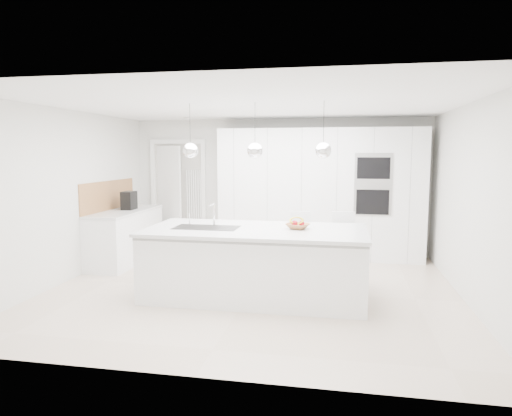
% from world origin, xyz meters
% --- Properties ---
extents(floor, '(5.50, 5.50, 0.00)m').
position_xyz_m(floor, '(0.00, 0.00, 0.00)').
color(floor, beige).
rests_on(floor, ground).
extents(wall_back, '(5.50, 0.00, 5.50)m').
position_xyz_m(wall_back, '(0.00, 2.50, 1.25)').
color(wall_back, silver).
rests_on(wall_back, ground).
extents(wall_left, '(0.00, 5.00, 5.00)m').
position_xyz_m(wall_left, '(-2.75, 0.00, 1.25)').
color(wall_left, silver).
rests_on(wall_left, ground).
extents(ceiling, '(5.50, 5.50, 0.00)m').
position_xyz_m(ceiling, '(0.00, 0.00, 2.50)').
color(ceiling, white).
rests_on(ceiling, wall_back).
extents(tall_cabinets, '(3.60, 0.60, 2.30)m').
position_xyz_m(tall_cabinets, '(0.80, 2.20, 1.15)').
color(tall_cabinets, white).
rests_on(tall_cabinets, floor).
extents(oven_stack, '(0.62, 0.04, 1.05)m').
position_xyz_m(oven_stack, '(1.70, 1.89, 1.35)').
color(oven_stack, '#A5A5A8').
rests_on(oven_stack, tall_cabinets).
extents(doorway_frame, '(1.11, 0.08, 2.13)m').
position_xyz_m(doorway_frame, '(-1.95, 2.47, 1.02)').
color(doorway_frame, white).
rests_on(doorway_frame, floor).
extents(hallway_door, '(0.76, 0.38, 2.00)m').
position_xyz_m(hallway_door, '(-2.20, 2.42, 1.00)').
color(hallway_door, white).
rests_on(hallway_door, floor).
extents(radiator, '(0.32, 0.04, 1.40)m').
position_xyz_m(radiator, '(-1.63, 2.46, 0.85)').
color(radiator, white).
rests_on(radiator, floor).
extents(left_base_cabinets, '(0.60, 1.80, 0.86)m').
position_xyz_m(left_base_cabinets, '(-2.45, 1.20, 0.43)').
color(left_base_cabinets, white).
rests_on(left_base_cabinets, floor).
extents(left_worktop, '(0.62, 1.82, 0.04)m').
position_xyz_m(left_worktop, '(-2.45, 1.20, 0.88)').
color(left_worktop, silver).
rests_on(left_worktop, left_base_cabinets).
extents(oak_backsplash, '(0.02, 1.80, 0.50)m').
position_xyz_m(oak_backsplash, '(-2.74, 1.20, 1.15)').
color(oak_backsplash, '#AB7646').
rests_on(oak_backsplash, wall_left).
extents(island_base, '(2.80, 1.20, 0.86)m').
position_xyz_m(island_base, '(0.10, -0.30, 0.43)').
color(island_base, white).
rests_on(island_base, floor).
extents(island_worktop, '(2.84, 1.40, 0.04)m').
position_xyz_m(island_worktop, '(0.10, -0.25, 0.88)').
color(island_worktop, silver).
rests_on(island_worktop, island_base).
extents(island_sink, '(0.84, 0.44, 0.18)m').
position_xyz_m(island_sink, '(-0.55, -0.30, 0.82)').
color(island_sink, '#3F3F42').
rests_on(island_sink, island_worktop).
extents(island_tap, '(0.02, 0.02, 0.30)m').
position_xyz_m(island_tap, '(-0.50, -0.10, 1.05)').
color(island_tap, white).
rests_on(island_tap, island_worktop).
extents(pendant_left, '(0.20, 0.20, 0.20)m').
position_xyz_m(pendant_left, '(-0.75, -0.30, 1.90)').
color(pendant_left, white).
rests_on(pendant_left, ceiling).
extents(pendant_mid, '(0.20, 0.20, 0.20)m').
position_xyz_m(pendant_mid, '(0.10, -0.30, 1.90)').
color(pendant_mid, white).
rests_on(pendant_mid, ceiling).
extents(pendant_right, '(0.20, 0.20, 0.20)m').
position_xyz_m(pendant_right, '(0.95, -0.30, 1.90)').
color(pendant_right, white).
rests_on(pendant_right, ceiling).
extents(fruit_bowl, '(0.39, 0.39, 0.07)m').
position_xyz_m(fruit_bowl, '(0.64, -0.18, 0.94)').
color(fruit_bowl, '#AB7646').
rests_on(fruit_bowl, island_worktop).
extents(espresso_machine, '(0.20, 0.30, 0.31)m').
position_xyz_m(espresso_machine, '(-2.43, 1.33, 1.06)').
color(espresso_machine, black).
rests_on(espresso_machine, left_worktop).
extents(bar_stool_left, '(0.34, 0.47, 0.99)m').
position_xyz_m(bar_stool_left, '(0.58, 0.70, 0.50)').
color(bar_stool_left, white).
rests_on(bar_stool_left, floor).
extents(bar_stool_right, '(0.40, 0.51, 1.03)m').
position_xyz_m(bar_stool_right, '(1.22, 0.49, 0.51)').
color(bar_stool_right, white).
rests_on(bar_stool_right, floor).
extents(apple_a, '(0.08, 0.08, 0.08)m').
position_xyz_m(apple_a, '(0.60, -0.19, 0.97)').
color(apple_a, '#9E0A17').
rests_on(apple_a, fruit_bowl).
extents(apple_b, '(0.07, 0.07, 0.07)m').
position_xyz_m(apple_b, '(0.68, -0.15, 0.97)').
color(apple_b, '#9E0A17').
rests_on(apple_b, fruit_bowl).
extents(banana_bunch, '(0.22, 0.16, 0.20)m').
position_xyz_m(banana_bunch, '(0.62, -0.18, 1.01)').
color(banana_bunch, yellow).
rests_on(banana_bunch, fruit_bowl).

